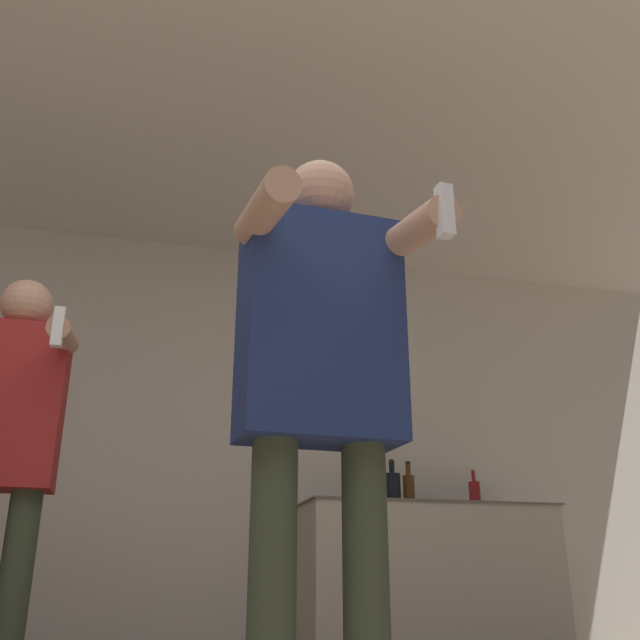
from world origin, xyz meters
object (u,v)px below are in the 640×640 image
bottle_brown_liquor (475,494)px  bottle_tall_gin (392,488)px  person_woman_foreground (322,372)px  person_man_side (5,440)px  bottle_dark_rum (409,489)px

bottle_brown_liquor → bottle_tall_gin: 0.50m
bottle_brown_liquor → person_woman_foreground: (-1.43, -2.12, 0.02)m
bottle_brown_liquor → person_man_side: (-2.38, -1.09, -0.01)m
bottle_tall_gin → person_woman_foreground: bearing=-113.7°
bottle_tall_gin → bottle_dark_rum: bearing=0.0°
bottle_tall_gin → bottle_dark_rum: (0.10, 0.00, 0.00)m
person_woman_foreground → bottle_tall_gin: bearing=66.3°
person_man_side → bottle_dark_rum: bearing=28.9°
person_woman_foreground → person_man_side: (-0.94, 1.03, -0.03)m
bottle_tall_gin → person_man_side: person_man_side is taller
person_woman_foreground → person_man_side: size_ratio=1.02×
bottle_brown_liquor → bottle_dark_rum: bearing=-180.0°
person_woman_foreground → person_man_side: bearing=132.6°
bottle_tall_gin → person_woman_foreground: 2.31m
bottle_tall_gin → person_man_side: (-1.88, -1.09, -0.02)m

